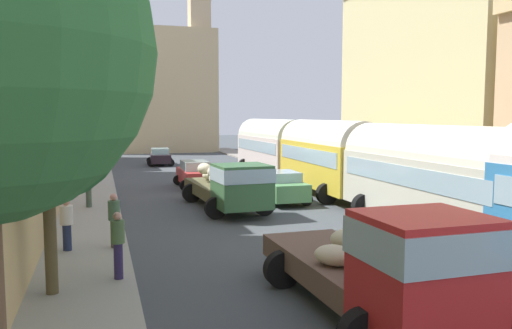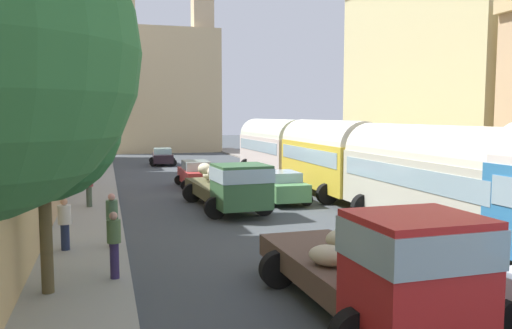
{
  "view_description": "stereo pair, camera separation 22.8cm",
  "coord_description": "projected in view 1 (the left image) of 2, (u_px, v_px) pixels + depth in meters",
  "views": [
    {
      "loc": [
        -6.76,
        -0.2,
        4.23
      ],
      "look_at": [
        0.0,
        22.13,
        1.97
      ],
      "focal_mm": 36.24,
      "sensor_mm": 36.0,
      "label": 1
    },
    {
      "loc": [
        -6.54,
        -0.26,
        4.23
      ],
      "look_at": [
        0.0,
        22.13,
        1.97
      ],
      "focal_mm": 36.24,
      "sensor_mm": 36.0,
      "label": 2
    }
  ],
  "objects": [
    {
      "name": "sidewalk_right",
      "position": [
        350.0,
        186.0,
        30.35
      ],
      "size": [
        2.5,
        70.0,
        0.14
      ],
      "primitive_type": "cube",
      "color": "gray",
      "rests_on": "ground"
    },
    {
      "name": "parked_bus_2",
      "position": [
        327.0,
        154.0,
        27.0
      ],
      "size": [
        3.35,
        8.42,
        3.94
      ],
      "color": "gold",
      "rests_on": "ground"
    },
    {
      "name": "building_right_2",
      "position": [
        429.0,
        79.0,
        28.06
      ],
      "size": [
        4.4,
        13.2,
        12.3
      ],
      "color": "beige",
      "rests_on": "ground"
    },
    {
      "name": "ground_plane",
      "position": [
        230.0,
        192.0,
        28.26
      ],
      "size": [
        154.0,
        154.0,
        0.0
      ],
      "primitive_type": "plane",
      "color": "#41464A"
    },
    {
      "name": "pedestrian_4",
      "position": [
        88.0,
        186.0,
        22.83
      ],
      "size": [
        0.51,
        0.51,
        1.88
      ],
      "color": "#435341",
      "rests_on": "ground"
    },
    {
      "name": "pedestrian_3",
      "position": [
        67.0,
        223.0,
        15.52
      ],
      "size": [
        0.54,
        0.54,
        1.73
      ],
      "color": "#202A4A",
      "rests_on": "ground"
    },
    {
      "name": "car_3",
      "position": [
        281.0,
        187.0,
        24.82
      ],
      "size": [
        2.31,
        3.71,
        1.51
      ],
      "color": "#549156",
      "rests_on": "ground"
    },
    {
      "name": "parked_bus_1",
      "position": [
        433.0,
        174.0,
        18.43
      ],
      "size": [
        3.32,
        9.56,
        3.87
      ],
      "color": "beige",
      "rests_on": "ground"
    },
    {
      "name": "pedestrian_2",
      "position": [
        118.0,
        243.0,
        12.82
      ],
      "size": [
        0.45,
        0.45,
        1.83
      ],
      "color": "#2E2451",
      "rests_on": "ground"
    },
    {
      "name": "building_left_2",
      "position": [
        9.0,
        101.0,
        23.17
      ],
      "size": [
        4.22,
        11.02,
        9.69
      ],
      "color": "tan",
      "rests_on": "ground"
    },
    {
      "name": "roadside_tree_1",
      "position": [
        46.0,
        124.0,
        11.48
      ],
      "size": [
        3.52,
        3.52,
        5.79
      ],
      "color": "brown",
      "rests_on": "ground"
    },
    {
      "name": "distant_church",
      "position": [
        161.0,
        85.0,
        58.58
      ],
      "size": [
        12.2,
        6.5,
        21.74
      ],
      "color": "#C8B184",
      "rests_on": "ground"
    },
    {
      "name": "cargo_truck_1",
      "position": [
        230.0,
        185.0,
        22.49
      ],
      "size": [
        3.25,
        7.3,
        2.21
      ],
      "color": "#315B36",
      "rests_on": "ground"
    },
    {
      "name": "car_0",
      "position": [
        195.0,
        174.0,
        30.06
      ],
      "size": [
        2.2,
        4.14,
        1.55
      ],
      "color": "#B2302F",
      "rests_on": "ground"
    },
    {
      "name": "sidewalk_left",
      "position": [
        92.0,
        197.0,
        26.17
      ],
      "size": [
        2.5,
        70.0,
        0.14
      ],
      "primitive_type": "cube",
      "color": "#9A9A92",
      "rests_on": "ground"
    },
    {
      "name": "pedestrian_1",
      "position": [
        114.0,
        219.0,
        15.9
      ],
      "size": [
        0.36,
        0.36,
        1.82
      ],
      "color": "#4E433D",
      "rests_on": "ground"
    },
    {
      "name": "parked_bus_3",
      "position": [
        272.0,
        145.0,
        35.58
      ],
      "size": [
        3.38,
        8.89,
        3.92
      ],
      "color": "beige",
      "rests_on": "ground"
    },
    {
      "name": "building_left_3",
      "position": [
        33.0,
        92.0,
        33.29
      ],
      "size": [
        4.6,
        9.17,
        11.34
      ],
      "color": "beige",
      "rests_on": "ground"
    },
    {
      "name": "car_1",
      "position": [
        160.0,
        156.0,
        43.37
      ],
      "size": [
        2.37,
        3.99,
        1.42
      ],
      "color": "black",
      "rests_on": "ground"
    },
    {
      "name": "cargo_truck_0",
      "position": [
        384.0,
        265.0,
        10.12
      ],
      "size": [
        3.03,
        6.66,
        2.53
      ],
      "color": "red",
      "rests_on": "ground"
    },
    {
      "name": "building_left_4",
      "position": [
        47.0,
        115.0,
        44.37
      ],
      "size": [
        5.73,
        12.9,
        8.31
      ],
      "color": "tan",
      "rests_on": "ground"
    }
  ]
}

